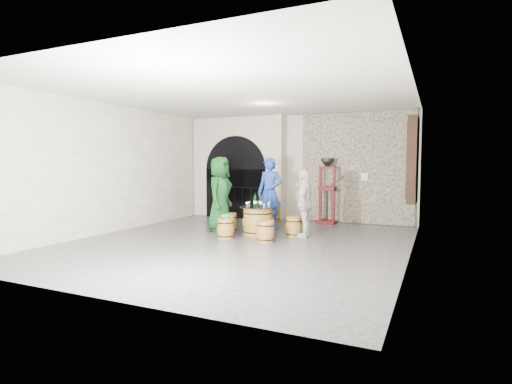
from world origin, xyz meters
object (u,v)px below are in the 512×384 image
at_px(barrel_stool_right, 294,227).
at_px(wine_bottle_right, 260,201).
at_px(wine_bottle_left, 255,201).
at_px(person_green, 220,194).
at_px(barrel_stool_near_right, 266,232).
at_px(barrel_stool_near_left, 226,229).
at_px(wine_bottle_center, 261,201).
at_px(barrel_table, 258,221).
at_px(person_white, 305,204).
at_px(side_barrel, 273,212).
at_px(barrel_stool_left, 229,223).
at_px(person_blue, 270,193).
at_px(barrel_stool_far, 267,221).
at_px(corking_press, 327,186).

relative_size(barrel_stool_right, wine_bottle_right, 1.45).
bearing_deg(wine_bottle_left, person_green, 170.97).
height_order(barrel_stool_near_right, barrel_stool_near_left, same).
height_order(wine_bottle_left, wine_bottle_right, same).
distance_m(wine_bottle_center, wine_bottle_right, 0.20).
xyz_separation_m(barrel_table, barrel_stool_near_left, (-0.50, -0.71, -0.11)).
distance_m(person_white, side_barrel, 2.61).
distance_m(barrel_stool_right, person_green, 2.12).
bearing_deg(barrel_stool_near_right, barrel_stool_left, 148.18).
bearing_deg(barrel_stool_left, wine_bottle_left, -9.05).
bearing_deg(person_blue, barrel_table, -78.35).
relative_size(barrel_stool_right, person_white, 0.30).
bearing_deg(wine_bottle_center, barrel_stool_far, 103.40).
relative_size(barrel_stool_left, barrel_stool_right, 1.00).
relative_size(barrel_stool_right, barrel_stool_near_left, 1.00).
height_order(wine_bottle_right, side_barrel, wine_bottle_right).
bearing_deg(barrel_stool_near_left, barrel_table, 54.89).
bearing_deg(person_white, wine_bottle_left, -82.14).
height_order(barrel_stool_left, wine_bottle_center, wine_bottle_center).
bearing_deg(barrel_stool_far, wine_bottle_center, -76.60).
bearing_deg(wine_bottle_right, wine_bottle_center, -64.11).
distance_m(person_blue, person_white, 1.55).
distance_m(barrel_stool_near_right, person_green, 2.01).
height_order(person_green, wine_bottle_center, person_green).
distance_m(person_blue, side_barrel, 1.32).
height_order(person_white, wine_bottle_left, person_white).
distance_m(barrel_stool_left, person_white, 2.03).
height_order(barrel_stool_near_left, corking_press, corking_press).
height_order(barrel_stool_far, person_white, person_white).
bearing_deg(barrel_stool_right, side_barrel, 123.72).
height_order(person_white, side_barrel, person_white).
xyz_separation_m(barrel_stool_left, person_blue, (0.69, 0.99, 0.71)).
distance_m(barrel_table, wine_bottle_right, 0.50).
xyz_separation_m(barrel_stool_left, wine_bottle_left, (0.77, -0.12, 0.59)).
relative_size(barrel_stool_left, barrel_stool_near_right, 1.00).
bearing_deg(corking_press, person_white, -85.56).
xyz_separation_m(barrel_table, wine_bottle_right, (0.00, 0.14, 0.48)).
height_order(wine_bottle_left, side_barrel, wine_bottle_left).
bearing_deg(barrel_stool_right, person_white, 12.11).
xyz_separation_m(barrel_stool_near_right, person_blue, (-0.66, 1.84, 0.71)).
relative_size(barrel_stool_far, barrel_stool_near_right, 1.00).
relative_size(barrel_table, wine_bottle_right, 2.76).
height_order(barrel_table, barrel_stool_near_right, barrel_table).
bearing_deg(barrel_stool_near_right, barrel_stool_right, 68.72).
relative_size(person_blue, wine_bottle_center, 5.83).
xyz_separation_m(barrel_stool_near_left, person_green, (-0.65, 0.89, 0.72)).
bearing_deg(barrel_stool_near_right, barrel_stool_far, 111.75).
relative_size(wine_bottle_right, corking_press, 0.17).
bearing_deg(barrel_stool_far, barrel_stool_right, -34.86).
bearing_deg(wine_bottle_center, person_white, 15.26).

